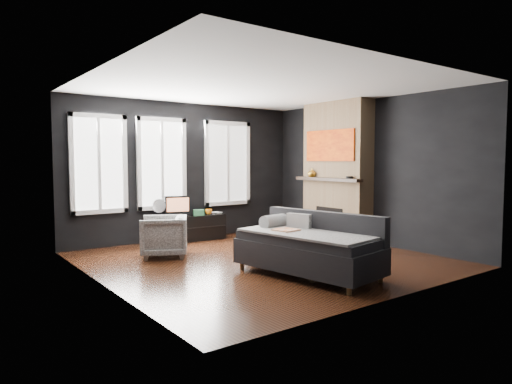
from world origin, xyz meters
TOP-DOWN VIEW (x-y plane):
  - floor at (0.00, 0.00)m, footprint 5.00×5.00m
  - ceiling at (0.00, 0.00)m, footprint 5.00×5.00m
  - wall_back at (0.00, 2.50)m, footprint 5.00×0.02m
  - wall_left at (-2.50, 0.00)m, footprint 0.02×5.00m
  - wall_right at (2.50, 0.00)m, footprint 0.02×5.00m
  - windows at (-0.45, 2.46)m, footprint 4.00×0.16m
  - fireplace at (2.30, 0.60)m, footprint 0.70×1.62m
  - sofa at (-0.11, -1.16)m, footprint 1.31×2.13m
  - stripe_pillow at (0.05, -0.80)m, footprint 0.19×0.38m
  - armchair at (-1.14, 1.14)m, footprint 0.93×0.95m
  - media_console at (-0.10, 2.24)m, footprint 1.45×0.52m
  - monitor at (-0.31, 2.29)m, footprint 0.51×0.24m
  - desk_fan at (-0.72, 2.25)m, footprint 0.29×0.29m
  - mug at (0.30, 2.15)m, footprint 0.17×0.15m
  - book at (0.48, 2.28)m, footprint 0.16×0.04m
  - storage_box at (0.07, 2.15)m, footprint 0.23×0.19m
  - mantel_vase at (2.05, 1.05)m, footprint 0.18×0.19m
  - mantel_clock at (2.05, 0.05)m, footprint 0.14×0.14m

SIDE VIEW (x-z plane):
  - floor at x=0.00m, z-range 0.00..0.00m
  - media_console at x=-0.10m, z-range 0.00..0.49m
  - armchair at x=-1.14m, z-range 0.00..0.73m
  - sofa at x=-0.11m, z-range 0.00..0.86m
  - storage_box at x=0.07m, z-range 0.49..0.60m
  - mug at x=0.30m, z-range 0.49..0.63m
  - book at x=0.48m, z-range 0.49..0.71m
  - stripe_pillow at x=0.05m, z-range 0.43..0.80m
  - desk_fan at x=-0.72m, z-range 0.49..0.85m
  - monitor at x=-0.31m, z-range 0.49..0.93m
  - mantel_clock at x=2.05m, z-range 1.23..1.27m
  - mantel_vase at x=2.05m, z-range 1.23..1.40m
  - wall_back at x=0.00m, z-range 0.00..2.70m
  - wall_left at x=-2.50m, z-range 0.00..2.70m
  - wall_right at x=2.50m, z-range 0.00..2.70m
  - fireplace at x=2.30m, z-range 0.00..2.70m
  - windows at x=-0.45m, z-range 1.50..3.26m
  - ceiling at x=0.00m, z-range 2.70..2.70m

